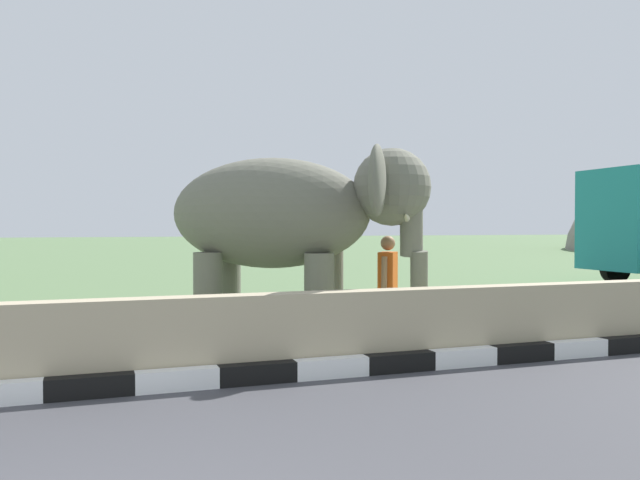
% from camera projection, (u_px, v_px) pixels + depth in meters
% --- Properties ---
extents(striped_curb, '(16.20, 0.20, 0.24)m').
position_uv_depth(striped_curb, '(44.00, 391.00, 6.68)').
color(striped_curb, white).
rests_on(striped_curb, ground_plane).
extents(barrier_parapet, '(28.00, 0.36, 1.00)m').
position_uv_depth(barrier_parapet, '(259.00, 336.00, 7.74)').
color(barrier_parapet, tan).
rests_on(barrier_parapet, ground_plane).
extents(elephant, '(3.95, 3.46, 2.97)m').
position_uv_depth(elephant, '(293.00, 217.00, 9.99)').
color(elephant, '#6A695B').
rests_on(elephant, ground_plane).
extents(person_handler, '(0.46, 0.56, 1.66)m').
position_uv_depth(person_handler, '(388.00, 282.00, 10.26)').
color(person_handler, navy).
rests_on(person_handler, ground_plane).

